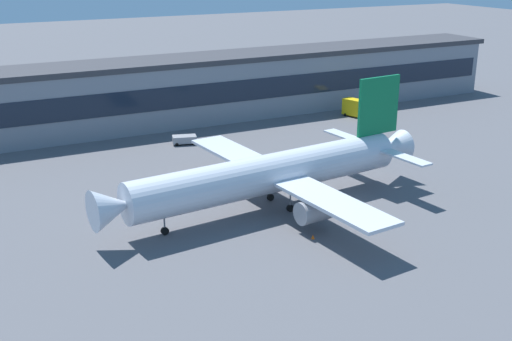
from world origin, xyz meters
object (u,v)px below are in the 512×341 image
(pushback_tractor, at_px, (185,139))
(airliner, at_px, (273,173))
(traffic_cone_0, at_px, (313,237))
(catering_truck, at_px, (358,108))

(pushback_tractor, bearing_deg, airliner, -90.42)
(pushback_tractor, height_order, traffic_cone_0, pushback_tractor)
(pushback_tractor, relative_size, traffic_cone_0, 8.46)
(airliner, height_order, catering_truck, airliner)
(catering_truck, bearing_deg, pushback_tractor, -177.23)
(catering_truck, distance_m, traffic_cone_0, 69.35)
(airliner, distance_m, catering_truck, 60.34)
(pushback_tractor, bearing_deg, catering_truck, 2.77)
(catering_truck, bearing_deg, airliner, -138.04)
(pushback_tractor, relative_size, catering_truck, 0.69)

